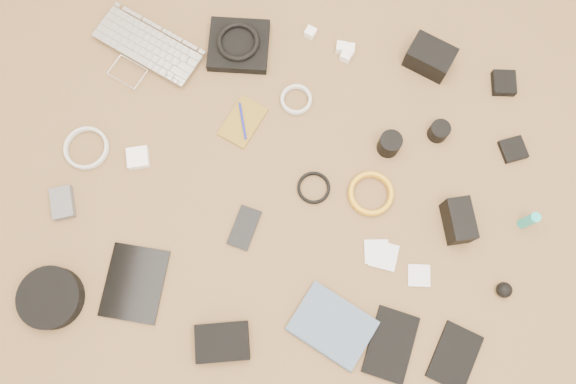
# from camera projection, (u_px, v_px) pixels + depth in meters

# --- Properties ---
(laptop) EXTENTS (0.41, 0.35, 0.03)m
(laptop) POSITION_uv_depth(u_px,v_px,m) (140.00, 58.00, 1.76)
(laptop) COLOR silver
(laptop) RESTS_ON ground
(headphone_pouch) EXTENTS (0.20, 0.19, 0.03)m
(headphone_pouch) POSITION_uv_depth(u_px,v_px,m) (239.00, 45.00, 1.77)
(headphone_pouch) COLOR black
(headphone_pouch) RESTS_ON ground
(headphones) EXTENTS (0.17, 0.17, 0.02)m
(headphones) POSITION_uv_depth(u_px,v_px,m) (238.00, 41.00, 1.74)
(headphones) COLOR black
(headphones) RESTS_ON headphone_pouch
(charger_a) EXTENTS (0.04, 0.04, 0.03)m
(charger_a) POSITION_uv_depth(u_px,v_px,m) (310.00, 33.00, 1.78)
(charger_a) COLOR white
(charger_a) RESTS_ON ground
(charger_b) EXTENTS (0.04, 0.04, 0.03)m
(charger_b) POSITION_uv_depth(u_px,v_px,m) (346.00, 56.00, 1.76)
(charger_b) COLOR white
(charger_b) RESTS_ON ground
(charger_c) EXTENTS (0.03, 0.03, 0.03)m
(charger_c) POSITION_uv_depth(u_px,v_px,m) (341.00, 48.00, 1.77)
(charger_c) COLOR white
(charger_c) RESTS_ON ground
(charger_d) EXTENTS (0.03, 0.03, 0.03)m
(charger_d) POSITION_uv_depth(u_px,v_px,m) (349.00, 49.00, 1.77)
(charger_d) COLOR white
(charger_d) RESTS_ON ground
(dslr_camera) EXTENTS (0.16, 0.14, 0.08)m
(dslr_camera) POSITION_uv_depth(u_px,v_px,m) (430.00, 57.00, 1.73)
(dslr_camera) COLOR black
(dslr_camera) RESTS_ON ground
(lens_pouch) EXTENTS (0.08, 0.09, 0.03)m
(lens_pouch) POSITION_uv_depth(u_px,v_px,m) (504.00, 83.00, 1.74)
(lens_pouch) COLOR black
(lens_pouch) RESTS_ON ground
(notebook_olive) EXTENTS (0.14, 0.17, 0.01)m
(notebook_olive) POSITION_uv_depth(u_px,v_px,m) (243.00, 122.00, 1.72)
(notebook_olive) COLOR olive
(notebook_olive) RESTS_ON ground
(pen_blue) EXTENTS (0.04, 0.11, 0.01)m
(pen_blue) POSITION_uv_depth(u_px,v_px,m) (243.00, 121.00, 1.71)
(pen_blue) COLOR #1419A8
(pen_blue) RESTS_ON notebook_olive
(cable_white_a) EXTENTS (0.13, 0.13, 0.01)m
(cable_white_a) POSITION_uv_depth(u_px,v_px,m) (296.00, 100.00, 1.73)
(cable_white_a) COLOR silver
(cable_white_a) RESTS_ON ground
(lens_a) EXTENTS (0.08, 0.08, 0.07)m
(lens_a) POSITION_uv_depth(u_px,v_px,m) (389.00, 144.00, 1.67)
(lens_a) COLOR black
(lens_a) RESTS_ON ground
(lens_b) EXTENTS (0.07, 0.07, 0.05)m
(lens_b) POSITION_uv_depth(u_px,v_px,m) (439.00, 131.00, 1.69)
(lens_b) COLOR black
(lens_b) RESTS_ON ground
(card_reader) EXTENTS (0.09, 0.09, 0.02)m
(card_reader) POSITION_uv_depth(u_px,v_px,m) (513.00, 149.00, 1.69)
(card_reader) COLOR black
(card_reader) RESTS_ON ground
(power_brick) EXTENTS (0.08, 0.08, 0.03)m
(power_brick) POSITION_uv_depth(u_px,v_px,m) (138.00, 158.00, 1.68)
(power_brick) COLOR white
(power_brick) RESTS_ON ground
(cable_white_b) EXTENTS (0.17, 0.17, 0.01)m
(cable_white_b) POSITION_uv_depth(u_px,v_px,m) (87.00, 149.00, 1.70)
(cable_white_b) COLOR silver
(cable_white_b) RESTS_ON ground
(cable_black) EXTENTS (0.13, 0.13, 0.01)m
(cable_black) POSITION_uv_depth(u_px,v_px,m) (314.00, 188.00, 1.67)
(cable_black) COLOR black
(cable_black) RESTS_ON ground
(cable_yellow) EXTENTS (0.14, 0.14, 0.02)m
(cable_yellow) POSITION_uv_depth(u_px,v_px,m) (370.00, 194.00, 1.66)
(cable_yellow) COLOR gold
(cable_yellow) RESTS_ON ground
(flash) EXTENTS (0.10, 0.14, 0.09)m
(flash) POSITION_uv_depth(u_px,v_px,m) (459.00, 221.00, 1.60)
(flash) COLOR black
(flash) RESTS_ON ground
(lens_cleaner) EXTENTS (0.03, 0.03, 0.10)m
(lens_cleaner) POSITION_uv_depth(u_px,v_px,m) (529.00, 220.00, 1.60)
(lens_cleaner) COLOR #1CB4B6
(lens_cleaner) RESTS_ON ground
(battery_charger) EXTENTS (0.09, 0.11, 0.03)m
(battery_charger) POSITION_uv_depth(u_px,v_px,m) (63.00, 203.00, 1.65)
(battery_charger) COLOR #56565B
(battery_charger) RESTS_ON ground
(tablet) EXTENTS (0.17, 0.21, 0.01)m
(tablet) POSITION_uv_depth(u_px,v_px,m) (135.00, 283.00, 1.60)
(tablet) COLOR black
(tablet) RESTS_ON ground
(phone) EXTENTS (0.09, 0.13, 0.01)m
(phone) POSITION_uv_depth(u_px,v_px,m) (244.00, 228.00, 1.64)
(phone) COLOR black
(phone) RESTS_ON ground
(filter_case_left) EXTENTS (0.08, 0.08, 0.01)m
(filter_case_left) POSITION_uv_depth(u_px,v_px,m) (376.00, 252.00, 1.62)
(filter_case_left) COLOR silver
(filter_case_left) RESTS_ON ground
(filter_case_mid) EXTENTS (0.09, 0.09, 0.01)m
(filter_case_mid) POSITION_uv_depth(u_px,v_px,m) (383.00, 256.00, 1.62)
(filter_case_mid) COLOR silver
(filter_case_mid) RESTS_ON ground
(filter_case_right) EXTENTS (0.07, 0.07, 0.01)m
(filter_case_right) POSITION_uv_depth(u_px,v_px,m) (419.00, 276.00, 1.61)
(filter_case_right) COLOR silver
(filter_case_right) RESTS_ON ground
(air_blower) EXTENTS (0.06, 0.06, 0.04)m
(air_blower) POSITION_uv_depth(u_px,v_px,m) (504.00, 290.00, 1.58)
(air_blower) COLOR black
(air_blower) RESTS_ON ground
(headphone_case) EXTENTS (0.21, 0.21, 0.05)m
(headphone_case) POSITION_uv_depth(u_px,v_px,m) (51.00, 298.00, 1.57)
(headphone_case) COLOR black
(headphone_case) RESTS_ON ground
(drive_case) EXTENTS (0.17, 0.14, 0.04)m
(drive_case) POSITION_uv_depth(u_px,v_px,m) (222.00, 342.00, 1.55)
(drive_case) COLOR black
(drive_case) RESTS_ON ground
(paperback) EXTENTS (0.26, 0.23, 0.02)m
(paperback) POSITION_uv_depth(u_px,v_px,m) (317.00, 351.00, 1.55)
(paperback) COLOR #435771
(paperback) RESTS_ON ground
(notebook_black_a) EXTENTS (0.15, 0.21, 0.01)m
(notebook_black_a) POSITION_uv_depth(u_px,v_px,m) (391.00, 345.00, 1.56)
(notebook_black_a) COLOR black
(notebook_black_a) RESTS_ON ground
(notebook_black_b) EXTENTS (0.15, 0.19, 0.01)m
(notebook_black_b) POSITION_uv_depth(u_px,v_px,m) (455.00, 357.00, 1.55)
(notebook_black_b) COLOR black
(notebook_black_b) RESTS_ON ground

